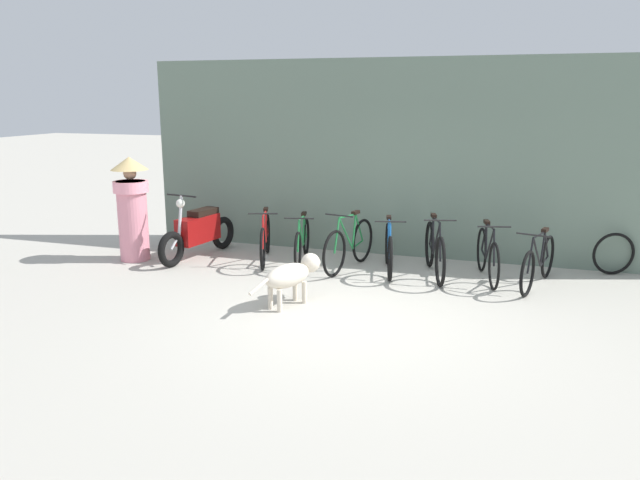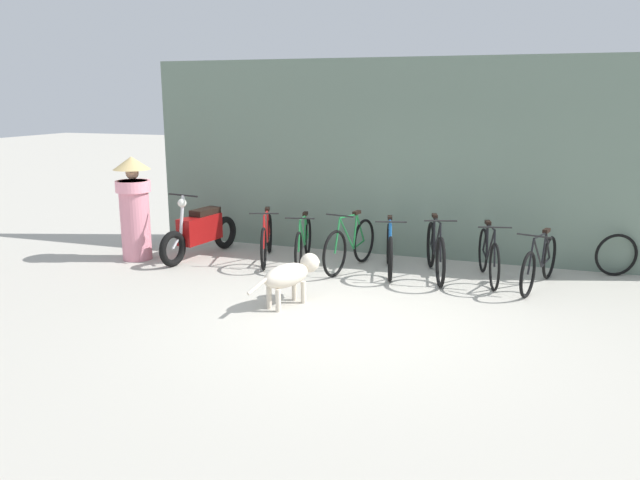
{
  "view_description": "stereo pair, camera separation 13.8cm",
  "coord_description": "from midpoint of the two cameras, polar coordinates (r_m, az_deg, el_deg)",
  "views": [
    {
      "loc": [
        1.81,
        -6.99,
        2.65
      ],
      "look_at": [
        -0.84,
        1.16,
        0.65
      ],
      "focal_mm": 35.0,
      "sensor_mm": 36.0,
      "label": 1
    },
    {
      "loc": [
        1.94,
        -6.94,
        2.65
      ],
      "look_at": [
        -0.84,
        1.16,
        0.65
      ],
      "focal_mm": 35.0,
      "sensor_mm": 36.0,
      "label": 2
    }
  ],
  "objects": [
    {
      "name": "bicycle_5",
      "position": [
        9.39,
        15.57,
        -1.45
      ],
      "size": [
        0.52,
        1.59,
        0.88
      ],
      "rotation": [
        0.0,
        0.0,
        -1.33
      ],
      "color": "black",
      "rests_on": "ground"
    },
    {
      "name": "stray_dog",
      "position": [
        8.02,
        -2.18,
        -3.13
      ],
      "size": [
        0.63,
        1.19,
        0.62
      ],
      "rotation": [
        0.0,
        0.0,
        1.16
      ],
      "color": "beige",
      "rests_on": "ground"
    },
    {
      "name": "bicycle_3",
      "position": [
        9.55,
        6.79,
        -0.88
      ],
      "size": [
        0.53,
        1.58,
        0.86
      ],
      "rotation": [
        0.0,
        0.0,
        -1.32
      ],
      "color": "black",
      "rests_on": "ground"
    },
    {
      "name": "spare_tire_left",
      "position": [
        10.31,
        25.81,
        -1.24
      ],
      "size": [
        0.62,
        0.26,
        0.65
      ],
      "rotation": [
        0.0,
        0.0,
        0.35
      ],
      "color": "black",
      "rests_on": "ground"
    },
    {
      "name": "bicycle_2",
      "position": [
        9.67,
        3.17,
        -0.49
      ],
      "size": [
        0.48,
        1.65,
        0.92
      ],
      "rotation": [
        0.0,
        0.0,
        -1.77
      ],
      "color": "black",
      "rests_on": "ground"
    },
    {
      "name": "bicycle_1",
      "position": [
        10.02,
        -1.14,
        -0.21
      ],
      "size": [
        0.5,
        1.64,
        0.82
      ],
      "rotation": [
        0.0,
        0.0,
        -1.36
      ],
      "color": "black",
      "rests_on": "ground"
    },
    {
      "name": "bicycle_0",
      "position": [
        10.17,
        -4.52,
        0.07
      ],
      "size": [
        0.65,
        1.69,
        0.87
      ],
      "rotation": [
        0.0,
        0.0,
        -1.24
      ],
      "color": "black",
      "rests_on": "ground"
    },
    {
      "name": "bicycle_6",
      "position": [
        9.27,
        19.82,
        -2.07
      ],
      "size": [
        0.57,
        1.67,
        0.83
      ],
      "rotation": [
        0.0,
        0.0,
        -1.84
      ],
      "color": "black",
      "rests_on": "ground"
    },
    {
      "name": "bicycle_4",
      "position": [
        9.43,
        10.93,
        -1.04
      ],
      "size": [
        0.6,
        1.71,
        0.93
      ],
      "rotation": [
        0.0,
        0.0,
        -1.29
      ],
      "color": "black",
      "rests_on": "ground"
    },
    {
      "name": "shop_wall_back",
      "position": [
        10.43,
        8.53,
        7.31
      ],
      "size": [
        9.11,
        0.2,
        3.24
      ],
      "color": "slate",
      "rests_on": "ground"
    },
    {
      "name": "motorcycle",
      "position": [
        10.53,
        -10.55,
        0.78
      ],
      "size": [
        0.58,
        1.92,
        1.11
      ],
      "rotation": [
        0.0,
        0.0,
        -1.74
      ],
      "color": "black",
      "rests_on": "ground"
    },
    {
      "name": "ground_plane",
      "position": [
        7.69,
        3.64,
        -7.06
      ],
      "size": [
        60.0,
        60.0,
        0.0
      ],
      "primitive_type": "plane",
      "color": "#B7B2A5"
    },
    {
      "name": "person_in_robes",
      "position": [
        10.56,
        -16.26,
        3.07
      ],
      "size": [
        0.66,
        0.66,
        1.69
      ],
      "rotation": [
        0.0,
        0.0,
        3.25
      ],
      "color": "pink",
      "rests_on": "ground"
    }
  ]
}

